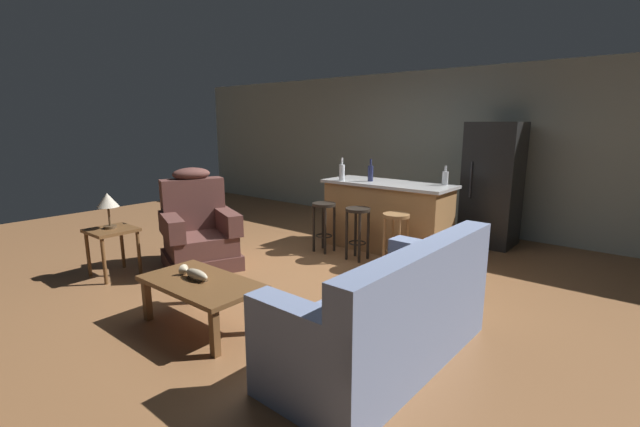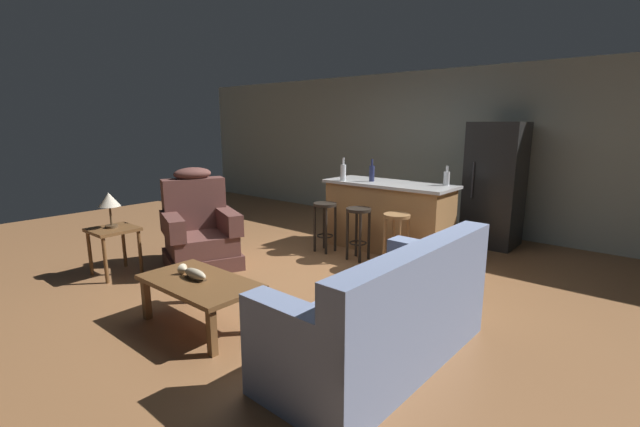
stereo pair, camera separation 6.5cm
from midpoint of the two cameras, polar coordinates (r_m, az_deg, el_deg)
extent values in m
plane|color=brown|center=(5.07, 1.17, -8.15)|extent=(12.00, 12.00, 0.00)
cube|color=#939E93|center=(7.46, 16.66, 8.08)|extent=(12.00, 0.05, 2.60)
cube|color=brown|center=(3.86, -15.30, -8.83)|extent=(1.10, 0.60, 0.04)
cube|color=brown|center=(4.22, -21.73, -10.52)|extent=(0.06, 0.06, 0.38)
cube|color=brown|center=(3.45, -13.68, -15.16)|extent=(0.06, 0.06, 0.38)
cube|color=brown|center=(4.44, -16.23, -8.99)|extent=(0.06, 0.06, 0.38)
cube|color=brown|center=(3.72, -7.58, -12.83)|extent=(0.06, 0.06, 0.38)
cube|color=#4C3823|center=(3.89, -15.80, -8.31)|extent=(0.22, 0.07, 0.01)
ellipsoid|color=tan|center=(3.88, -15.83, -7.77)|extent=(0.28, 0.09, 0.09)
cone|color=tan|center=(4.01, -17.21, -7.18)|extent=(0.06, 0.10, 0.10)
cube|color=#707FA3|center=(3.40, 8.27, -17.09)|extent=(0.88, 1.92, 0.20)
cube|color=#707FA3|center=(3.30, 8.39, -13.90)|extent=(0.88, 1.92, 0.22)
cube|color=#707FA3|center=(3.01, 13.77, -9.08)|extent=(0.24, 1.90, 0.52)
cube|color=#707FA3|center=(2.59, -2.14, -15.27)|extent=(0.84, 0.22, 0.28)
cube|color=#707FA3|center=(3.91, 15.36, -6.12)|extent=(0.84, 0.22, 0.28)
cube|color=brown|center=(5.53, -15.08, -5.84)|extent=(1.10, 1.10, 0.18)
cube|color=brown|center=(5.47, -15.20, -3.75)|extent=(1.03, 1.00, 0.24)
cube|color=brown|center=(5.66, -16.10, 1.29)|extent=(0.51, 0.79, 0.64)
ellipsoid|color=brown|center=(5.61, -16.32, 5.11)|extent=(0.42, 0.53, 0.16)
cube|color=brown|center=(5.47, -11.92, -0.90)|extent=(0.81, 0.47, 0.26)
cube|color=brown|center=(5.34, -18.76, -1.59)|extent=(0.81, 0.47, 0.26)
cube|color=brown|center=(5.46, -25.60, -1.95)|extent=(0.48, 0.48, 0.04)
cylinder|color=brown|center=(5.63, -28.04, -4.73)|extent=(0.04, 0.04, 0.52)
cylinder|color=brown|center=(5.27, -26.40, -5.63)|extent=(0.04, 0.04, 0.52)
cylinder|color=brown|center=(5.78, -24.38, -3.97)|extent=(0.04, 0.04, 0.52)
cylinder|color=brown|center=(5.43, -22.54, -4.80)|extent=(0.04, 0.04, 0.52)
cylinder|color=#4C3823|center=(5.48, -25.71, -1.55)|extent=(0.14, 0.14, 0.03)
cylinder|color=#4C3823|center=(5.45, -25.83, -0.27)|extent=(0.02, 0.02, 0.22)
cone|color=#BCB29E|center=(5.42, -26.01, 1.69)|extent=(0.24, 0.24, 0.16)
cube|color=#9E7042|center=(6.01, 9.32, -0.57)|extent=(1.71, 0.63, 0.91)
cube|color=#B2B2B2|center=(5.93, 9.48, 3.92)|extent=(1.80, 0.70, 0.04)
cylinder|color=black|center=(5.80, 1.00, 1.21)|extent=(0.32, 0.32, 0.04)
torus|color=black|center=(5.90, 0.98, -2.99)|extent=(0.23, 0.23, 0.02)
cylinder|color=black|center=(5.86, -0.39, -2.07)|extent=(0.04, 0.04, 0.64)
cylinder|color=black|center=(5.74, 1.13, -2.39)|extent=(0.04, 0.04, 0.64)
cylinder|color=black|center=(6.01, 0.85, -1.72)|extent=(0.04, 0.04, 0.64)
cylinder|color=black|center=(5.89, 2.35, -2.01)|extent=(0.04, 0.04, 0.64)
cylinder|color=black|center=(5.48, 5.51, 0.51)|extent=(0.32, 0.32, 0.04)
torus|color=black|center=(5.58, 5.42, -3.93)|extent=(0.23, 0.23, 0.02)
cylinder|color=black|center=(5.53, 4.00, -2.97)|extent=(0.04, 0.04, 0.64)
cylinder|color=black|center=(5.42, 5.70, -3.32)|extent=(0.04, 0.04, 0.64)
cylinder|color=black|center=(5.69, 5.19, -2.57)|extent=(0.04, 0.04, 0.64)
cylinder|color=black|center=(5.58, 6.87, -2.89)|extent=(0.04, 0.04, 0.64)
cylinder|color=olive|center=(5.19, 10.56, -0.29)|extent=(0.32, 0.32, 0.04)
torus|color=olive|center=(5.30, 10.38, -4.95)|extent=(0.23, 0.23, 0.02)
cylinder|color=olive|center=(5.23, 8.92, -3.96)|extent=(0.04, 0.04, 0.64)
cylinder|color=olive|center=(5.14, 10.83, -4.33)|extent=(0.04, 0.04, 0.64)
cylinder|color=olive|center=(5.40, 10.03, -3.50)|extent=(0.04, 0.04, 0.64)
cylinder|color=olive|center=(5.31, 11.90, -3.85)|extent=(0.04, 0.04, 0.64)
cube|color=black|center=(6.61, 22.54, 3.55)|extent=(0.70, 0.66, 1.76)
cylinder|color=#333338|center=(6.33, 19.96, 4.22)|extent=(0.02, 0.02, 0.50)
cylinder|color=silver|center=(5.81, 16.83, 4.49)|extent=(0.08, 0.08, 0.18)
cylinder|color=silver|center=(5.79, 16.90, 5.72)|extent=(0.03, 0.03, 0.08)
cylinder|color=silver|center=(6.03, 3.42, 5.46)|extent=(0.08, 0.08, 0.22)
cylinder|color=silver|center=(6.01, 3.44, 6.97)|extent=(0.03, 0.03, 0.10)
cylinder|color=#23284C|center=(5.99, 7.23, 5.31)|extent=(0.07, 0.07, 0.22)
cylinder|color=#23284C|center=(5.97, 7.27, 6.78)|extent=(0.03, 0.03, 0.09)
camera|label=1|loc=(0.03, -89.61, 0.08)|focal=24.00mm
camera|label=2|loc=(0.03, 90.39, -0.08)|focal=24.00mm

